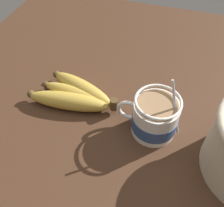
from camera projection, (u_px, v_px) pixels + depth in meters
table at (143, 130)px, 60.39cm from camera, size 117.75×117.75×3.63cm
coffee_mug at (154, 118)px, 54.82cm from camera, size 14.51×10.15×16.41cm
banana_bunch at (76, 94)px, 62.78cm from camera, size 23.10×13.01×4.49cm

